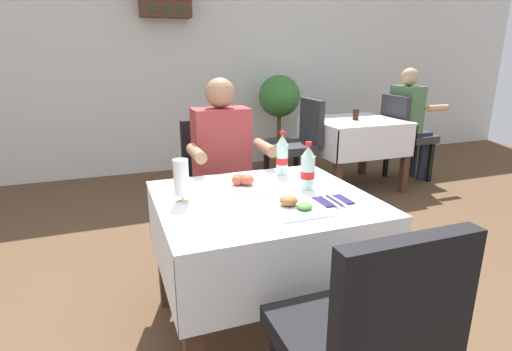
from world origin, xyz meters
TOP-DOWN VIEW (x-y plane):
  - back_wall at (0.00, 3.48)m, footprint 11.00×0.12m
  - main_dining_table at (0.11, 0.16)m, footprint 1.01×0.90m
  - chair_far_diner_seat at (0.11, 1.00)m, footprint 0.44×0.50m
  - chair_near_camera_side at (0.11, -0.68)m, footprint 0.44×0.50m
  - seated_diner_far at (0.12, 0.90)m, footprint 0.50×0.46m
  - plate_near_camera at (0.18, -0.04)m, footprint 0.23×0.23m
  - plate_far_diner at (0.08, 0.35)m, footprint 0.25×0.25m
  - beer_glass_left at (-0.27, 0.23)m, footprint 0.07×0.07m
  - cola_bottle_primary at (0.36, 0.20)m, footprint 0.07×0.07m
  - cola_bottle_secondary at (0.35, 0.49)m, footprint 0.07×0.07m
  - napkin_cutlery_set at (0.38, -0.01)m, footprint 0.17×0.19m
  - background_dining_table at (1.90, 2.08)m, footprint 0.92×0.85m
  - background_chair_left at (1.23, 2.08)m, footprint 0.50×0.44m
  - background_chair_right at (2.57, 2.08)m, footprint 0.50×0.44m
  - background_patron at (2.62, 2.08)m, footprint 0.46×0.50m
  - background_table_tumbler at (1.90, 2.06)m, footprint 0.06×0.06m
  - potted_plant_corner at (1.44, 3.01)m, footprint 0.50×0.50m

SIDE VIEW (x-z plane):
  - chair_far_diner_seat at x=0.11m, z-range 0.07..1.04m
  - chair_near_camera_side at x=0.11m, z-range 0.07..1.04m
  - background_chair_left at x=1.23m, z-range 0.07..1.04m
  - background_chair_right at x=2.57m, z-range 0.07..1.04m
  - background_dining_table at x=1.90m, z-range 0.19..0.92m
  - main_dining_table at x=0.11m, z-range 0.19..0.93m
  - potted_plant_corner at x=1.44m, z-range 0.12..1.29m
  - seated_diner_far at x=0.12m, z-range 0.08..1.34m
  - background_patron at x=2.62m, z-range 0.08..1.34m
  - napkin_cutlery_set at x=0.38m, z-range 0.74..0.75m
  - plate_near_camera at x=0.18m, z-range 0.73..0.78m
  - plate_far_diner at x=0.08m, z-range 0.73..0.79m
  - background_table_tumbler at x=1.90m, z-range 0.74..0.85m
  - beer_glass_left at x=-0.27m, z-range 0.74..0.94m
  - cola_bottle_primary at x=0.36m, z-range 0.72..0.97m
  - cola_bottle_secondary at x=0.35m, z-range 0.72..0.97m
  - back_wall at x=0.00m, z-range 0.00..2.71m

